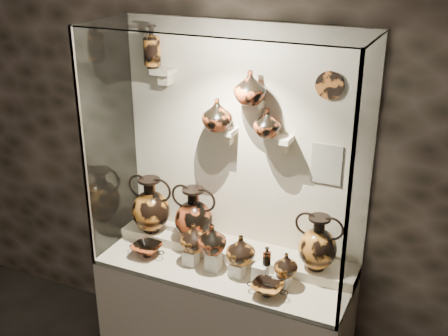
% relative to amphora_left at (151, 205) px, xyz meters
% --- Properties ---
extents(wall_back, '(5.00, 0.02, 3.20)m').
position_rel_amphora_left_xyz_m(wall_back, '(0.63, 0.19, 0.49)').
color(wall_back, black).
rests_on(wall_back, ground).
extents(plinth, '(1.70, 0.60, 0.80)m').
position_rel_amphora_left_xyz_m(plinth, '(0.63, -0.13, -0.71)').
color(plinth, beige).
rests_on(plinth, floor).
extents(front_tier, '(1.68, 0.58, 0.03)m').
position_rel_amphora_left_xyz_m(front_tier, '(0.63, -0.13, -0.29)').
color(front_tier, beige).
rests_on(front_tier, plinth).
extents(rear_tier, '(1.70, 0.25, 0.10)m').
position_rel_amphora_left_xyz_m(rear_tier, '(0.63, 0.05, -0.26)').
color(rear_tier, beige).
rests_on(rear_tier, plinth).
extents(back_panel, '(1.70, 0.03, 1.60)m').
position_rel_amphora_left_xyz_m(back_panel, '(0.63, 0.19, 0.49)').
color(back_panel, beige).
rests_on(back_panel, plinth).
extents(glass_front, '(1.70, 0.01, 1.60)m').
position_rel_amphora_left_xyz_m(glass_front, '(0.63, -0.42, 0.49)').
color(glass_front, white).
rests_on(glass_front, plinth).
extents(glass_left, '(0.01, 0.60, 1.60)m').
position_rel_amphora_left_xyz_m(glass_left, '(-0.21, -0.13, 0.49)').
color(glass_left, white).
rests_on(glass_left, plinth).
extents(glass_right, '(0.01, 0.60, 1.60)m').
position_rel_amphora_left_xyz_m(glass_right, '(1.48, -0.13, 0.49)').
color(glass_right, white).
rests_on(glass_right, plinth).
extents(glass_top, '(1.70, 0.60, 0.01)m').
position_rel_amphora_left_xyz_m(glass_top, '(0.63, -0.13, 1.29)').
color(glass_top, white).
rests_on(glass_top, back_panel).
extents(frame_post_left, '(0.02, 0.02, 1.60)m').
position_rel_amphora_left_xyz_m(frame_post_left, '(-0.21, -0.42, 0.49)').
color(frame_post_left, gray).
rests_on(frame_post_left, plinth).
extents(frame_post_right, '(0.02, 0.02, 1.60)m').
position_rel_amphora_left_xyz_m(frame_post_right, '(1.47, -0.42, 0.49)').
color(frame_post_right, gray).
rests_on(frame_post_right, plinth).
extents(pedestal_a, '(0.09, 0.09, 0.10)m').
position_rel_amphora_left_xyz_m(pedestal_a, '(0.41, -0.18, -0.23)').
color(pedestal_a, silver).
rests_on(pedestal_a, front_tier).
extents(pedestal_b, '(0.09, 0.09, 0.13)m').
position_rel_amphora_left_xyz_m(pedestal_b, '(0.58, -0.18, -0.21)').
color(pedestal_b, silver).
rests_on(pedestal_b, front_tier).
extents(pedestal_c, '(0.09, 0.09, 0.09)m').
position_rel_amphora_left_xyz_m(pedestal_c, '(0.75, -0.18, -0.23)').
color(pedestal_c, silver).
rests_on(pedestal_c, front_tier).
extents(pedestal_d, '(0.09, 0.09, 0.12)m').
position_rel_amphora_left_xyz_m(pedestal_d, '(0.91, -0.18, -0.22)').
color(pedestal_d, silver).
rests_on(pedestal_d, front_tier).
extents(pedestal_e, '(0.09, 0.09, 0.08)m').
position_rel_amphora_left_xyz_m(pedestal_e, '(1.05, -0.18, -0.24)').
color(pedestal_e, silver).
rests_on(pedestal_e, front_tier).
extents(bracket_ul, '(0.14, 0.12, 0.04)m').
position_rel_amphora_left_xyz_m(bracket_ul, '(0.08, 0.11, 0.94)').
color(bracket_ul, beige).
rests_on(bracket_ul, back_panel).
extents(bracket_ca, '(0.14, 0.12, 0.04)m').
position_rel_amphora_left_xyz_m(bracket_ca, '(0.53, 0.11, 0.59)').
color(bracket_ca, beige).
rests_on(bracket_ca, back_panel).
extents(bracket_cb, '(0.10, 0.12, 0.04)m').
position_rel_amphora_left_xyz_m(bracket_cb, '(0.73, 0.11, 0.79)').
color(bracket_cb, beige).
rests_on(bracket_cb, back_panel).
extents(bracket_cc, '(0.14, 0.12, 0.04)m').
position_rel_amphora_left_xyz_m(bracket_cc, '(0.91, 0.11, 0.59)').
color(bracket_cc, beige).
rests_on(bracket_cc, back_panel).
extents(amphora_left, '(0.35, 0.35, 0.41)m').
position_rel_amphora_left_xyz_m(amphora_left, '(0.00, 0.00, 0.00)').
color(amphora_left, '#B66A22').
rests_on(amphora_left, rear_tier).
extents(amphora_mid, '(0.42, 0.42, 0.40)m').
position_rel_amphora_left_xyz_m(amphora_mid, '(0.34, 0.01, -0.01)').
color(amphora_mid, '#993B1B').
rests_on(amphora_mid, rear_tier).
extents(amphora_right, '(0.36, 0.36, 0.37)m').
position_rel_amphora_left_xyz_m(amphora_right, '(1.22, 0.02, -0.02)').
color(amphora_right, '#B66A22').
rests_on(amphora_right, rear_tier).
extents(jug_a, '(0.20, 0.20, 0.19)m').
position_rel_amphora_left_xyz_m(jug_a, '(0.43, -0.16, -0.08)').
color(jug_a, '#B66A22').
rests_on(jug_a, pedestal_a).
extents(jug_b, '(0.22, 0.22, 0.20)m').
position_rel_amphora_left_xyz_m(jug_b, '(0.57, -0.18, -0.04)').
color(jug_b, '#993B1B').
rests_on(jug_b, pedestal_b).
extents(jug_c, '(0.21, 0.21, 0.20)m').
position_rel_amphora_left_xyz_m(jug_c, '(0.77, -0.16, -0.09)').
color(jug_c, '#B66A22').
rests_on(jug_c, pedestal_c).
extents(jug_e, '(0.18, 0.18, 0.16)m').
position_rel_amphora_left_xyz_m(jug_e, '(1.07, -0.16, -0.12)').
color(jug_e, '#B66A22').
rests_on(jug_e, pedestal_e).
extents(lekythos_small, '(0.08, 0.08, 0.14)m').
position_rel_amphora_left_xyz_m(lekythos_small, '(0.95, -0.16, -0.08)').
color(lekythos_small, '#993B1B').
rests_on(lekythos_small, pedestal_d).
extents(kylix_left, '(0.30, 0.27, 0.10)m').
position_rel_amphora_left_xyz_m(kylix_left, '(0.09, -0.22, -0.22)').
color(kylix_left, '#993B1B').
rests_on(kylix_left, front_tier).
extents(kylix_right, '(0.28, 0.25, 0.10)m').
position_rel_amphora_left_xyz_m(kylix_right, '(1.01, -0.30, -0.23)').
color(kylix_right, '#B66A22').
rests_on(kylix_right, front_tier).
extents(lekythos_tall, '(0.13, 0.13, 0.31)m').
position_rel_amphora_left_xyz_m(lekythos_tall, '(0.01, 0.10, 1.12)').
color(lekythos_tall, '#B66A22').
rests_on(lekythos_tall, bracket_ul).
extents(ovoid_vase_a, '(0.26, 0.26, 0.21)m').
position_rel_amphora_left_xyz_m(ovoid_vase_a, '(0.50, 0.07, 0.72)').
color(ovoid_vase_a, '#993B1B').
rests_on(ovoid_vase_a, bracket_ca).
extents(ovoid_vase_b, '(0.26, 0.26, 0.21)m').
position_rel_amphora_left_xyz_m(ovoid_vase_b, '(0.72, 0.06, 0.92)').
color(ovoid_vase_b, '#993B1B').
rests_on(ovoid_vase_b, bracket_cb).
extents(ovoid_vase_c, '(0.20, 0.20, 0.18)m').
position_rel_amphora_left_xyz_m(ovoid_vase_c, '(0.83, 0.08, 0.70)').
color(ovoid_vase_c, '#993B1B').
rests_on(ovoid_vase_c, bracket_cc).
extents(wall_plate, '(0.17, 0.02, 0.17)m').
position_rel_amphora_left_xyz_m(wall_plate, '(1.19, 0.16, 0.96)').
color(wall_plate, '#B35E23').
rests_on(wall_plate, back_panel).
extents(info_placard, '(0.20, 0.01, 0.26)m').
position_rel_amphora_left_xyz_m(info_placard, '(1.20, 0.17, 0.46)').
color(info_placard, beige).
rests_on(info_placard, back_panel).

